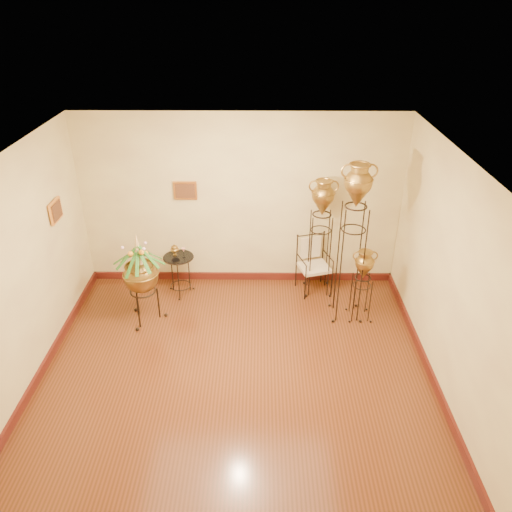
{
  "coord_description": "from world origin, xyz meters",
  "views": [
    {
      "loc": [
        0.31,
        -4.71,
        4.42
      ],
      "look_at": [
        0.25,
        1.3,
        1.1
      ],
      "focal_mm": 35.0,
      "sensor_mm": 36.0,
      "label": 1
    }
  ],
  "objects_px": {
    "amphora_tall": "(352,242)",
    "side_table": "(180,274)",
    "planter_urn": "(141,273)",
    "amphora_mid": "(320,237)",
    "armchair": "(314,265)"
  },
  "relations": [
    {
      "from": "amphora_tall",
      "to": "amphora_mid",
      "type": "relative_size",
      "value": 1.25
    },
    {
      "from": "side_table",
      "to": "amphora_tall",
      "type": "bearing_deg",
      "value": -12.5
    },
    {
      "from": "amphora_mid",
      "to": "side_table",
      "type": "bearing_deg",
      "value": -177.39
    },
    {
      "from": "amphora_mid",
      "to": "planter_urn",
      "type": "height_order",
      "value": "amphora_mid"
    },
    {
      "from": "planter_urn",
      "to": "side_table",
      "type": "bearing_deg",
      "value": 60.0
    },
    {
      "from": "side_table",
      "to": "armchair",
      "type": "bearing_deg",
      "value": 2.69
    },
    {
      "from": "amphora_mid",
      "to": "side_table",
      "type": "height_order",
      "value": "amphora_mid"
    },
    {
      "from": "amphora_mid",
      "to": "armchair",
      "type": "relative_size",
      "value": 2.07
    },
    {
      "from": "amphora_mid",
      "to": "planter_urn",
      "type": "distance_m",
      "value": 2.75
    },
    {
      "from": "amphora_tall",
      "to": "side_table",
      "type": "bearing_deg",
      "value": 167.5
    },
    {
      "from": "amphora_tall",
      "to": "side_table",
      "type": "xyz_separation_m",
      "value": [
        -2.56,
        0.57,
        -0.87
      ]
    },
    {
      "from": "planter_urn",
      "to": "amphora_tall",
      "type": "bearing_deg",
      "value": 3.0
    },
    {
      "from": "armchair",
      "to": "amphora_mid",
      "type": "bearing_deg",
      "value": -16.83
    },
    {
      "from": "amphora_tall",
      "to": "side_table",
      "type": "distance_m",
      "value": 2.76
    },
    {
      "from": "armchair",
      "to": "side_table",
      "type": "xyz_separation_m",
      "value": [
        -2.14,
        -0.1,
        -0.11
      ]
    }
  ]
}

